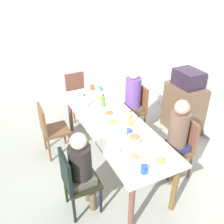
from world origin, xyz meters
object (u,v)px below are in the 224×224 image
Objects in this scene: cup_0 at (144,169)px; person_2 at (82,167)px; chair_3 at (77,93)px; plate_2 at (109,113)px; plate_0 at (133,157)px; cup_5 at (129,132)px; bottle_0 at (94,116)px; microwave at (188,78)px; dining_table at (112,126)px; cup_1 at (100,89)px; bottle_1 at (85,101)px; chair_1 at (180,144)px; plate_1 at (113,122)px; side_cabinet at (183,108)px; chair_2 at (75,180)px; bowl_0 at (134,139)px; chair_0 at (136,107)px; plate_3 at (99,98)px; cup_3 at (103,120)px; person_0 at (132,97)px; person_1 at (177,134)px; bottle_3 at (103,101)px; bottle_2 at (130,118)px; plate_4 at (161,161)px; cup_4 at (116,152)px; chair_4 at (50,127)px.

person_2 is at bearing -131.13° from cup_0.
plate_2 is at bearing 1.97° from chair_3.
chair_3 is at bearing 177.11° from plate_0.
bottle_0 is at bearing -147.38° from cup_5.
dining_table is at bearing -80.06° from microwave.
person_2 is 5.29× the size of plate_0.
microwave is at bearing 61.24° from cup_1.
microwave reaches higher than bottle_1.
chair_1 reaches higher than plate_1.
chair_2 is at bearing -69.32° from side_cabinet.
chair_2 is at bearing -86.47° from bowl_0.
chair_1 is at bearing 55.02° from plate_1.
chair_0 reaches higher than cup_5.
dining_table is 0.72m from plate_3.
cup_3 is (-0.84, -0.01, 0.04)m from plate_0.
chair_0 is 0.72× the size of person_0.
person_0 reaches higher than microwave.
chair_2 is 8.39× the size of cup_5.
bowl_0 is 0.56m from cup_0.
person_1 is at bearing -45.05° from side_cabinet.
cup_5 reaches higher than plate_1.
person_0 is at bearing 153.98° from cup_0.
bottle_1 is 0.45× the size of microwave.
chair_2 is (0.61, -0.78, -0.18)m from dining_table.
chair_1 is at bearing 51.80° from dining_table.
bottle_3 is 0.42× the size of microwave.
dining_table is at bearing -175.86° from bowl_0.
bottle_0 reaches higher than bottle_2.
dining_table is at bearing -138.89° from bottle_2.
bowl_0 is at bearing -61.37° from microwave.
chair_1 is 1.00× the size of chair_3.
plate_2 is at bearing -161.85° from bottle_2.
cup_4 reaches higher than plate_4.
bottle_3 is at bearing -9.23° from plate_3.
plate_4 is 1.07m from cup_3.
person_0 is 6.84× the size of bowl_0.
bottle_1 is at bearing 153.81° from chair_2.
side_cabinet is (0.43, 1.47, -0.33)m from plate_3.
person_0 is at bearing -110.69° from side_cabinet.
chair_0 is 3.76× the size of bottle_0.
person_2 reaches higher than plate_4.
chair_2 is 1.41m from bottle_3.
chair_4 is at bearing -158.89° from cup_4.
plate_3 is 1.07× the size of bottle_2.
plate_2 is at bearing -3.54° from bottle_3.
plate_4 is 0.25× the size of side_cabinet.
microwave is at bearing 98.80° from cup_3.
chair_0 is 4.42× the size of bottle_3.
cup_3 is (-0.62, -0.82, 0.09)m from person_1.
chair_2 reaches higher than cup_1.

